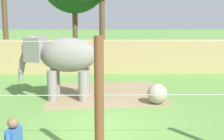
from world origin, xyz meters
The scene contains 6 objects.
ground_plane centered at (0.00, 0.00, 0.00)m, with size 120.00×120.00×0.00m, color #609342.
dirt_patch centered at (-0.08, 4.42, 0.00)m, with size 5.25×4.74×0.01m, color #937F5B.
embankment_wall centered at (0.00, 10.17, 0.98)m, with size 36.00×1.80×1.95m, color tan.
elephant centered at (-1.92, 3.56, 1.81)m, with size 3.69×1.55×2.73m.
enrichment_ball centered at (2.10, 2.70, 0.42)m, with size 0.84×0.84×0.84m, color tan.
cable_fence centered at (-0.05, -2.84, 1.61)m, with size 9.00×0.23×3.21m.
Camera 1 is at (0.02, -10.04, 3.73)m, focal length 51.24 mm.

